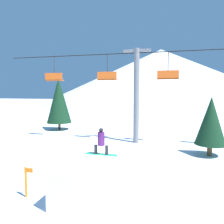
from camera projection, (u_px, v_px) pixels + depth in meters
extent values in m
plane|color=white|center=(93.00, 206.00, 8.83)|extent=(220.00, 220.00, 0.00)
cone|color=silver|center=(160.00, 77.00, 82.63)|extent=(88.46, 88.46, 20.28)
cube|color=white|center=(86.00, 179.00, 9.64)|extent=(2.03, 3.29, 1.53)
cube|color=silver|center=(97.00, 153.00, 11.11)|extent=(2.03, 0.10, 0.06)
cube|color=#1E9E6B|center=(101.00, 154.00, 10.75)|extent=(1.59, 0.26, 0.03)
cylinder|color=black|center=(96.00, 149.00, 10.79)|extent=(0.15, 0.15, 0.44)
cylinder|color=black|center=(107.00, 150.00, 10.66)|extent=(0.15, 0.15, 0.44)
cylinder|color=#471956|center=(101.00, 139.00, 10.67)|extent=(0.34, 0.34, 0.65)
sphere|color=black|center=(101.00, 130.00, 10.63)|extent=(0.21, 0.21, 0.21)
cylinder|color=slate|center=(136.00, 96.00, 19.47)|extent=(0.50, 0.50, 8.39)
cube|color=slate|center=(137.00, 51.00, 19.09)|extent=(2.40, 0.24, 0.24)
cylinder|color=black|center=(137.00, 53.00, 19.11)|extent=(25.26, 0.08, 0.08)
cylinder|color=#28282D|center=(54.00, 69.00, 21.20)|extent=(0.06, 0.06, 2.29)
cube|color=#E05619|center=(55.00, 80.00, 21.31)|extent=(1.80, 0.44, 0.08)
cube|color=#E05619|center=(54.00, 77.00, 21.10)|extent=(1.80, 0.08, 0.70)
cylinder|color=#28282D|center=(107.00, 67.00, 19.88)|extent=(0.06, 0.06, 2.29)
cube|color=#E05619|center=(107.00, 80.00, 19.99)|extent=(1.80, 0.44, 0.08)
cube|color=#E05619|center=(107.00, 76.00, 19.78)|extent=(1.80, 0.08, 0.70)
cylinder|color=#28282D|center=(168.00, 65.00, 18.56)|extent=(0.06, 0.06, 2.29)
cube|color=#E05619|center=(168.00, 79.00, 18.67)|extent=(1.80, 0.44, 0.08)
cube|color=#E05619|center=(168.00, 75.00, 18.46)|extent=(1.80, 0.08, 0.70)
cylinder|color=#4C3823|center=(210.00, 150.00, 15.78)|extent=(0.35, 0.35, 0.82)
cone|color=black|center=(211.00, 121.00, 15.58)|extent=(2.15, 2.15, 3.47)
cylinder|color=#4C3823|center=(59.00, 126.00, 26.46)|extent=(0.28, 0.28, 0.87)
cone|color=black|center=(59.00, 100.00, 26.16)|extent=(2.93, 2.93, 5.37)
cylinder|color=orange|center=(26.00, 182.00, 9.56)|extent=(0.10, 0.10, 1.35)
cube|color=orange|center=(29.00, 170.00, 9.46)|extent=(0.36, 0.02, 0.20)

